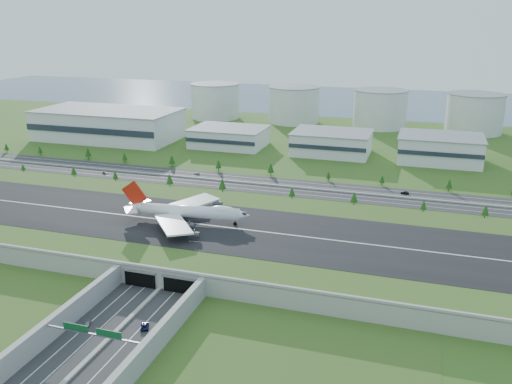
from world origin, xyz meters
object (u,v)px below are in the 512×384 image
(car_2, at_px, (145,326))
(car_4, at_px, (105,173))
(car_5, at_px, (405,193))
(car_7, at_px, (197,173))
(boeing_747, at_px, (186,211))
(car_0, at_px, (88,324))
(fuel_tank_a, at_px, (215,101))

(car_2, xyz_separation_m, car_4, (-119.96, 163.18, -0.10))
(car_5, xyz_separation_m, car_7, (-137.13, 2.11, -0.16))
(boeing_747, relative_size, car_2, 11.24)
(car_0, bearing_deg, fuel_tank_a, 90.65)
(car_2, relative_size, car_5, 1.13)
(car_0, relative_size, car_4, 1.03)
(fuel_tank_a, bearing_deg, car_4, -87.98)
(car_0, distance_m, car_5, 207.71)
(fuel_tank_a, height_order, car_0, fuel_tank_a)
(fuel_tank_a, bearing_deg, car_2, -71.71)
(car_5, bearing_deg, car_2, -17.49)
(car_4, xyz_separation_m, car_7, (60.19, 18.05, -0.02))
(car_2, bearing_deg, boeing_747, -100.53)
(car_2, relative_size, car_4, 1.40)
(boeing_747, relative_size, car_7, 13.86)
(boeing_747, bearing_deg, car_7, 104.07)
(boeing_747, distance_m, car_2, 81.40)
(boeing_747, height_order, car_0, boeing_747)
(car_7, bearing_deg, car_4, -53.48)
(car_2, bearing_deg, car_7, -96.36)
(car_0, distance_m, car_4, 195.51)
(boeing_747, height_order, car_7, boeing_747)
(car_2, height_order, car_7, car_2)
(fuel_tank_a, xyz_separation_m, car_2, (127.86, -386.79, -16.60))
(fuel_tank_a, xyz_separation_m, car_4, (7.89, -223.61, -16.70))
(car_0, relative_size, car_2, 0.74)
(boeing_747, bearing_deg, car_0, -97.22)
(fuel_tank_a, height_order, car_7, fuel_tank_a)
(car_5, bearing_deg, fuel_tank_a, -129.48)
(fuel_tank_a, relative_size, car_7, 10.99)
(fuel_tank_a, relative_size, boeing_747, 0.79)
(boeing_747, xyz_separation_m, car_7, (-40.20, 103.23, -12.78))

